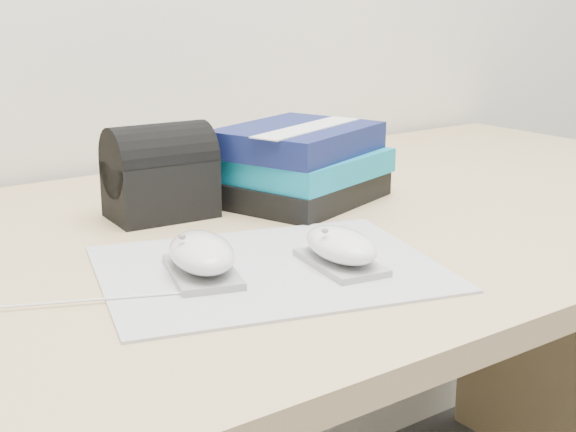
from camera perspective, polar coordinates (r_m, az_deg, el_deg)
desk at (r=1.19m, az=-1.23°, el=-10.38°), size 1.60×0.80×0.73m
mousepad at (r=0.86m, az=-1.36°, el=-3.75°), size 0.42×0.36×0.00m
mouse_rear at (r=0.84m, az=-6.15°, el=-2.82°), size 0.10×0.13×0.05m
mouse_front at (r=0.86m, az=3.78°, el=-2.28°), size 0.08×0.12×0.05m
usb_cable at (r=0.79m, az=-14.62°, el=-5.87°), size 0.18×0.08×0.00m
book_stack at (r=1.13m, az=0.94°, el=3.70°), size 0.26×0.24×0.11m
pouch at (r=1.06m, az=-9.10°, el=3.09°), size 0.14×0.10×0.12m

